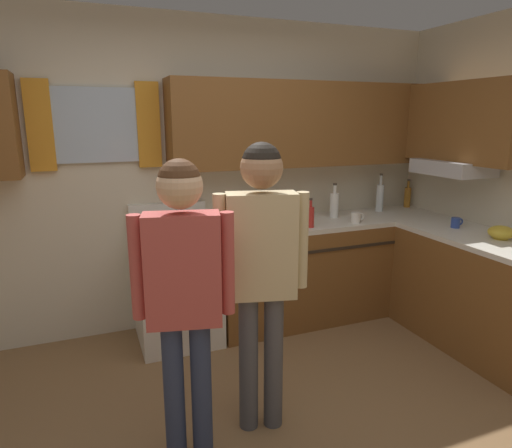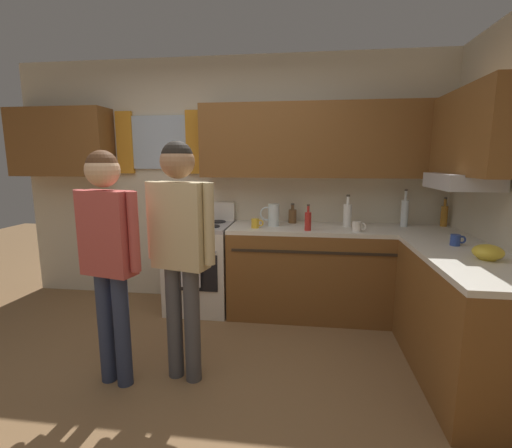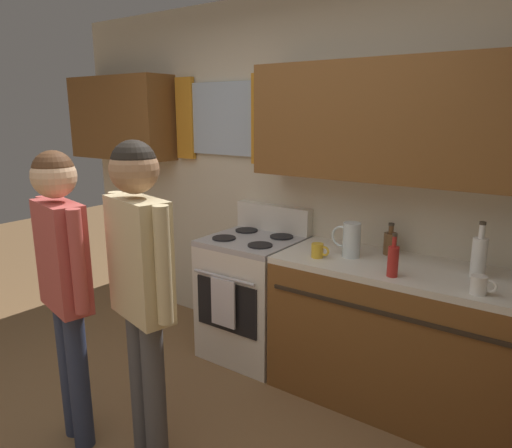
% 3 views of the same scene
% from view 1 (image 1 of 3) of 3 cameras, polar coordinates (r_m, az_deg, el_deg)
% --- Properties ---
extents(back_wall_unit, '(4.60, 0.42, 2.60)m').
position_cam_1_polar(back_wall_unit, '(3.78, -7.45, 8.65)').
color(back_wall_unit, beige).
rests_on(back_wall_unit, ground).
extents(kitchen_counter_run, '(2.17, 1.99, 0.90)m').
position_cam_1_polar(kitchen_counter_run, '(4.03, 15.88, -6.42)').
color(kitchen_counter_run, brown).
rests_on(kitchen_counter_run, ground).
extents(stove_oven, '(0.63, 0.67, 1.10)m').
position_cam_1_polar(stove_oven, '(3.68, -10.18, -7.74)').
color(stove_oven, silver).
rests_on(stove_oven, ground).
extents(bottle_oil_amber, '(0.06, 0.06, 0.29)m').
position_cam_1_polar(bottle_oil_amber, '(4.78, 18.89, 3.37)').
color(bottle_oil_amber, '#B27223').
rests_on(bottle_oil_amber, kitchen_counter_run).
extents(bottle_squat_brown, '(0.08, 0.08, 0.21)m').
position_cam_1_polar(bottle_squat_brown, '(3.98, 2.35, 1.72)').
color(bottle_squat_brown, brown).
rests_on(bottle_squat_brown, kitchen_counter_run).
extents(bottle_sauce_red, '(0.06, 0.06, 0.25)m').
position_cam_1_polar(bottle_sauce_red, '(3.70, 7.01, 0.98)').
color(bottle_sauce_red, red).
rests_on(bottle_sauce_red, kitchen_counter_run).
extents(bottle_tall_clear, '(0.07, 0.07, 0.37)m').
position_cam_1_polar(bottle_tall_clear, '(4.48, 15.62, 3.37)').
color(bottle_tall_clear, silver).
rests_on(bottle_tall_clear, kitchen_counter_run).
extents(bottle_milk_white, '(0.08, 0.08, 0.31)m').
position_cam_1_polar(bottle_milk_white, '(4.11, 10.02, 2.50)').
color(bottle_milk_white, white).
rests_on(bottle_milk_white, kitchen_counter_run).
extents(mug_ceramic_white, '(0.13, 0.08, 0.09)m').
position_cam_1_polar(mug_ceramic_white, '(3.94, 12.74, 0.82)').
color(mug_ceramic_white, white).
rests_on(mug_ceramic_white, kitchen_counter_run).
extents(mug_cobalt_blue, '(0.11, 0.07, 0.08)m').
position_cam_1_polar(mug_cobalt_blue, '(4.03, 24.31, 0.16)').
color(mug_cobalt_blue, '#2D479E').
rests_on(mug_cobalt_blue, kitchen_counter_run).
extents(mug_mustard_yellow, '(0.12, 0.08, 0.09)m').
position_cam_1_polar(mug_mustard_yellow, '(3.57, -0.55, -0.18)').
color(mug_mustard_yellow, gold).
rests_on(mug_mustard_yellow, kitchen_counter_run).
extents(water_pitcher, '(0.19, 0.11, 0.22)m').
position_cam_1_polar(water_pitcher, '(3.73, 0.94, 1.46)').
color(water_pitcher, silver).
rests_on(water_pitcher, kitchen_counter_run).
extents(mixing_bowl, '(0.19, 0.19, 0.10)m').
position_cam_1_polar(mixing_bowl, '(3.81, 28.99, -0.99)').
color(mixing_bowl, gold).
rests_on(mixing_bowl, kitchen_counter_run).
extents(adult_left, '(0.49, 0.23, 1.61)m').
position_cam_1_polar(adult_left, '(2.20, -9.31, -7.32)').
color(adult_left, '#2D3856').
rests_on(adult_left, ground).
extents(adult_in_plaid, '(0.50, 0.25, 1.67)m').
position_cam_1_polar(adult_in_plaid, '(2.42, 0.69, -4.24)').
color(adult_in_plaid, '#4C4C51').
rests_on(adult_in_plaid, ground).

